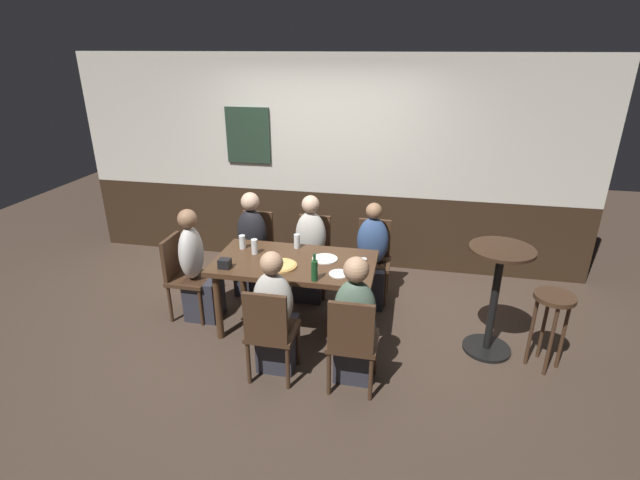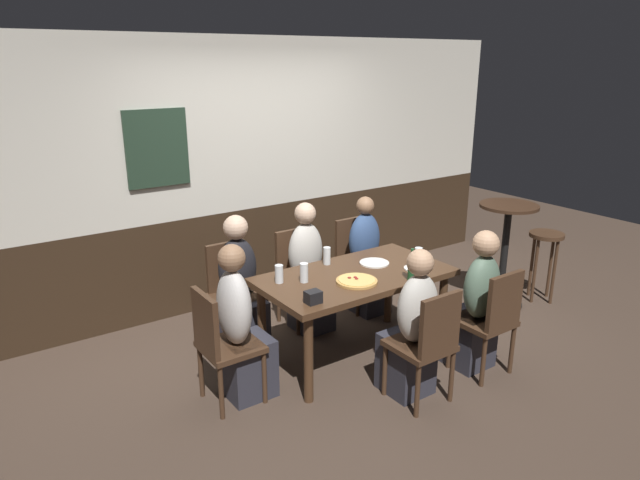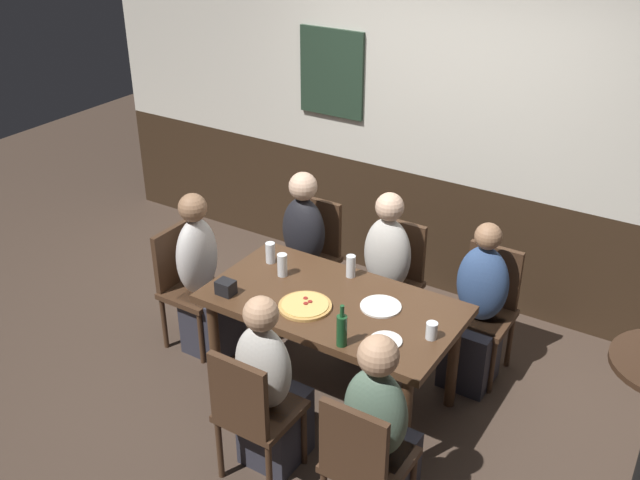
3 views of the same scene
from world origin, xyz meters
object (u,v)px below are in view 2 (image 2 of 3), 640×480
(tumbler_water, at_px, (279,275))
(person_left_far, at_px, (241,294))
(chair_right_far, at_px, (356,258))
(bar_stool, at_px, (545,248))
(dining_table, at_px, (355,284))
(chair_left_far, at_px, (232,288))
(chair_head_west, at_px, (221,341))
(person_head_west, at_px, (241,334))
(plate_white_small, at_px, (415,268))
(pizza, at_px, (357,281))
(chair_mid_near, at_px, (428,341))
(beer_glass_tall, at_px, (304,274))
(chair_right_near, at_px, (491,317))
(pint_glass_amber, at_px, (418,254))
(condiment_caddy, at_px, (313,297))
(person_mid_far, at_px, (308,277))
(person_right_far, at_px, (367,264))
(chair_mid_far, at_px, (299,272))
(person_mid_near, at_px, (411,334))
(person_right_near, at_px, (475,310))
(side_bar_table, at_px, (505,247))
(highball_clear, at_px, (327,257))
(plate_white_large, at_px, (374,263))
(beer_bottle_green, at_px, (412,268))

(tumbler_water, bearing_deg, person_left_far, 100.33)
(chair_right_far, height_order, bar_stool, chair_right_far)
(dining_table, xyz_separation_m, chair_left_far, (-0.68, 0.83, -0.15))
(dining_table, distance_m, chair_head_west, 1.20)
(person_head_west, relative_size, plate_white_small, 6.44)
(chair_left_far, height_order, bar_stool, chair_left_far)
(tumbler_water, height_order, plate_white_small, tumbler_water)
(chair_right_far, bearing_deg, pizza, -128.62)
(tumbler_water, xyz_separation_m, bar_stool, (2.91, -0.36, -0.24))
(chair_mid_near, relative_size, chair_head_west, 1.00)
(tumbler_water, bearing_deg, beer_glass_tall, -30.95)
(dining_table, bearing_deg, chair_right_near, -50.59)
(pint_glass_amber, xyz_separation_m, condiment_caddy, (-1.27, -0.25, -0.00))
(person_mid_far, relative_size, person_head_west, 0.99)
(dining_table, xyz_separation_m, person_right_far, (0.68, 0.67, -0.17))
(person_head_west, xyz_separation_m, person_left_far, (0.35, 0.67, -0.00))
(tumbler_water, bearing_deg, pizza, -34.27)
(chair_mid_far, xyz_separation_m, person_right_far, (0.68, -0.16, -0.02))
(pizza, bearing_deg, person_mid_near, -78.92)
(condiment_caddy, bearing_deg, chair_mid_far, 61.79)
(dining_table, relative_size, person_right_near, 1.34)
(beer_glass_tall, bearing_deg, side_bar_table, -2.84)
(highball_clear, xyz_separation_m, pint_glass_amber, (0.72, -0.35, -0.02))
(person_right_near, height_order, pizza, person_right_near)
(chair_mid_far, xyz_separation_m, person_mid_near, (-0.00, -1.50, -0.01))
(chair_mid_far, bearing_deg, person_right_far, -13.38)
(person_left_far, bearing_deg, person_mid_far, -0.00)
(person_mid_near, xyz_separation_m, plate_white_large, (0.28, 0.76, 0.26))
(chair_mid_near, height_order, chair_head_west, same)
(chair_right_near, relative_size, person_mid_near, 0.77)
(highball_clear, relative_size, condiment_caddy, 1.35)
(dining_table, bearing_deg, bar_stool, -4.37)
(chair_right_far, relative_size, tumbler_water, 6.20)
(tumbler_water, bearing_deg, condiment_caddy, -90.30)
(chair_head_west, relative_size, beer_glass_tall, 5.78)
(chair_right_near, relative_size, plate_white_large, 3.54)
(person_right_far, relative_size, highball_clear, 7.69)
(chair_mid_far, distance_m, person_head_west, 1.33)
(person_left_far, distance_m, beer_bottle_green, 1.45)
(condiment_caddy, bearing_deg, pint_glass_amber, 11.00)
(chair_left_far, bearing_deg, highball_clear, -39.69)
(pint_glass_amber, distance_m, plate_white_large, 0.41)
(dining_table, distance_m, person_left_far, 0.97)
(pint_glass_amber, xyz_separation_m, beer_bottle_green, (-0.39, -0.32, 0.06))
(chair_mid_near, xyz_separation_m, pint_glass_amber, (0.67, 0.80, 0.29))
(chair_mid_far, distance_m, tumbler_water, 0.93)
(person_mid_near, bearing_deg, chair_mid_far, 90.00)
(chair_right_near, relative_size, chair_head_west, 1.00)
(person_right_far, distance_m, tumbler_water, 1.41)
(side_bar_table, bearing_deg, person_right_near, -151.35)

